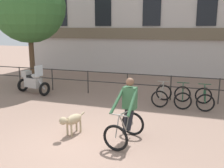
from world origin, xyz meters
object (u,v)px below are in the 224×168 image
object	(u,v)px
parked_motorcycle	(33,82)
cyclist_with_bike	(127,114)
parked_bicycle_mid_right	(204,98)
dog	(72,120)
parked_bicycle_mid_left	(183,97)
parked_bicycle_near_lamp	(162,95)

from	to	relation	value
parked_motorcycle	cyclist_with_bike	bearing A→B (deg)	-108.29
cyclist_with_bike	parked_bicycle_mid_right	xyz separation A→B (m)	(2.00, 3.79, -0.41)
dog	parked_bicycle_mid_left	bearing A→B (deg)	71.07
parked_bicycle_near_lamp	parked_bicycle_mid_left	size ratio (longest dim) A/B	0.97
parked_bicycle_near_lamp	parked_bicycle_mid_left	xyz separation A→B (m)	(0.80, 0.00, 0.00)
cyclist_with_bike	parked_bicycle_near_lamp	distance (m)	3.83
parked_bicycle_mid_left	parked_bicycle_mid_right	distance (m)	0.80
parked_bicycle_mid_right	parked_bicycle_mid_left	bearing A→B (deg)	-3.12
parked_motorcycle	parked_bicycle_near_lamp	size ratio (longest dim) A/B	1.51
cyclist_with_bike	dog	distance (m)	1.62
cyclist_with_bike	parked_motorcycle	size ratio (longest dim) A/B	1.00
dog	parked_bicycle_near_lamp	xyz separation A→B (m)	(1.98, 3.92, -0.08)
cyclist_with_bike	parked_motorcycle	distance (m)	6.50
parked_motorcycle	dog	bearing A→B (deg)	-118.82
parked_bicycle_near_lamp	parked_bicycle_mid_left	distance (m)	0.80
parked_bicycle_mid_left	parked_motorcycle	bearing A→B (deg)	-2.37
dog	parked_motorcycle	world-z (taller)	parked_motorcycle
cyclist_with_bike	parked_motorcycle	bearing A→B (deg)	155.34
parked_bicycle_mid_left	parked_bicycle_near_lamp	bearing A→B (deg)	-4.35
dog	parked_bicycle_mid_right	distance (m)	5.31
parked_bicycle_near_lamp	parked_bicycle_mid_left	bearing A→B (deg)	-179.02
parked_bicycle_mid_left	dog	bearing A→B (deg)	50.32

